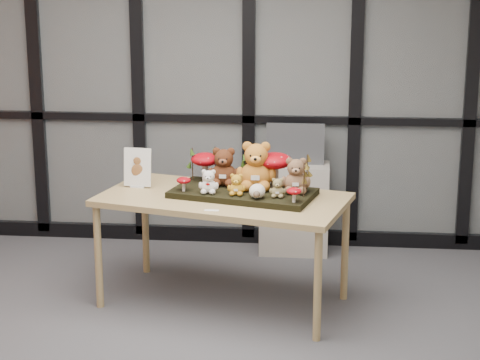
# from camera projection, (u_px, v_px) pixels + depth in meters

# --- Properties ---
(room_shell) EXTENTS (5.00, 5.00, 5.00)m
(room_shell) POSITION_uv_depth(u_px,v_px,m) (123.00, 87.00, 4.52)
(room_shell) COLOR #B0ADA6
(room_shell) RESTS_ON floor
(glass_partition) EXTENTS (4.90, 0.06, 2.78)m
(glass_partition) POSITION_uv_depth(u_px,v_px,m) (193.00, 73.00, 6.97)
(glass_partition) COLOR #2D383F
(glass_partition) RESTS_ON floor
(display_table) EXTENTS (1.79, 1.21, 0.77)m
(display_table) POSITION_uv_depth(u_px,v_px,m) (223.00, 206.00, 5.85)
(display_table) COLOR tan
(display_table) RESTS_ON floor
(diorama_tray) EXTENTS (1.03, 0.69, 0.04)m
(diorama_tray) POSITION_uv_depth(u_px,v_px,m) (243.00, 193.00, 5.84)
(diorama_tray) COLOR black
(diorama_tray) RESTS_ON display_table
(bear_pooh_yellow) EXTENTS (0.33, 0.31, 0.36)m
(bear_pooh_yellow) POSITION_uv_depth(u_px,v_px,m) (256.00, 163.00, 5.84)
(bear_pooh_yellow) COLOR #C27323
(bear_pooh_yellow) RESTS_ON diorama_tray
(bear_brown_medium) EXTENTS (0.26, 0.25, 0.29)m
(bear_brown_medium) POSITION_uv_depth(u_px,v_px,m) (224.00, 165.00, 5.93)
(bear_brown_medium) COLOR #4B2311
(bear_brown_medium) RESTS_ON diorama_tray
(bear_tan_back) EXTENTS (0.24, 0.22, 0.26)m
(bear_tan_back) POSITION_uv_depth(u_px,v_px,m) (296.00, 173.00, 5.76)
(bear_tan_back) COLOR brown
(bear_tan_back) RESTS_ON diorama_tray
(bear_small_yellow) EXTENTS (0.14, 0.14, 0.16)m
(bear_small_yellow) POSITION_uv_depth(u_px,v_px,m) (236.00, 183.00, 5.71)
(bear_small_yellow) COLOR orange
(bear_small_yellow) RESTS_ON diorama_tray
(bear_white_bow) EXTENTS (0.16, 0.15, 0.18)m
(bear_white_bow) POSITION_uv_depth(u_px,v_px,m) (209.00, 180.00, 5.75)
(bear_white_bow) COLOR white
(bear_white_bow) RESTS_ON diorama_tray
(bear_beige_small) EXTENTS (0.13, 0.12, 0.14)m
(bear_beige_small) POSITION_uv_depth(u_px,v_px,m) (278.00, 187.00, 5.66)
(bear_beige_small) COLOR olive
(bear_beige_small) RESTS_ON diorama_tray
(plush_cream_hedgehog) EXTENTS (0.10, 0.09, 0.11)m
(plush_cream_hedgehog) POSITION_uv_depth(u_px,v_px,m) (257.00, 190.00, 5.64)
(plush_cream_hedgehog) COLOR #EEE4D0
(plush_cream_hedgehog) RESTS_ON diorama_tray
(mushroom_back_left) EXTENTS (0.20, 0.20, 0.22)m
(mushroom_back_left) POSITION_uv_depth(u_px,v_px,m) (205.00, 166.00, 6.05)
(mushroom_back_left) COLOR #92040C
(mushroom_back_left) RESTS_ON diorama_tray
(mushroom_back_right) EXTENTS (0.24, 0.24, 0.26)m
(mushroom_back_right) POSITION_uv_depth(u_px,v_px,m) (275.00, 168.00, 5.89)
(mushroom_back_right) COLOR #92040C
(mushroom_back_right) RESTS_ON diorama_tray
(mushroom_front_left) EXTENTS (0.10, 0.10, 0.11)m
(mushroom_front_left) POSITION_uv_depth(u_px,v_px,m) (184.00, 183.00, 5.81)
(mushroom_front_left) COLOR #92040C
(mushroom_front_left) RESTS_ON diorama_tray
(mushroom_front_right) EXTENTS (0.10, 0.10, 0.11)m
(mushroom_front_right) POSITION_uv_depth(u_px,v_px,m) (294.00, 194.00, 5.55)
(mushroom_front_right) COLOR #92040C
(mushroom_front_right) RESTS_ON diorama_tray
(sprig_green_far_left) EXTENTS (0.05, 0.05, 0.23)m
(sprig_green_far_left) POSITION_uv_depth(u_px,v_px,m) (192.00, 164.00, 6.06)
(sprig_green_far_left) COLOR #1D390C
(sprig_green_far_left) RESTS_ON diorama_tray
(sprig_green_mid_left) EXTENTS (0.05, 0.05, 0.24)m
(sprig_green_mid_left) POSITION_uv_depth(u_px,v_px,m) (215.00, 164.00, 6.06)
(sprig_green_mid_left) COLOR #1D390C
(sprig_green_mid_left) RESTS_ON diorama_tray
(sprig_dry_far_right) EXTENTS (0.05, 0.05, 0.26)m
(sprig_dry_far_right) POSITION_uv_depth(u_px,v_px,m) (307.00, 173.00, 5.76)
(sprig_dry_far_right) COLOR brown
(sprig_dry_far_right) RESTS_ON diorama_tray
(sprig_dry_mid_right) EXTENTS (0.05, 0.05, 0.23)m
(sprig_dry_mid_right) POSITION_uv_depth(u_px,v_px,m) (304.00, 180.00, 5.65)
(sprig_dry_mid_right) COLOR brown
(sprig_dry_mid_right) RESTS_ON diorama_tray
(sprig_green_centre) EXTENTS (0.05, 0.05, 0.21)m
(sprig_green_centre) POSITION_uv_depth(u_px,v_px,m) (246.00, 169.00, 6.00)
(sprig_green_centre) COLOR #1D390C
(sprig_green_centre) RESTS_ON diorama_tray
(sign_holder) EXTENTS (0.20, 0.07, 0.28)m
(sign_holder) POSITION_uv_depth(u_px,v_px,m) (138.00, 169.00, 6.03)
(sign_holder) COLOR silver
(sign_holder) RESTS_ON display_table
(label_card) EXTENTS (0.09, 0.03, 0.00)m
(label_card) POSITION_uv_depth(u_px,v_px,m) (212.00, 210.00, 5.52)
(label_card) COLOR white
(label_card) RESTS_ON display_table
(cabinet) EXTENTS (0.55, 0.32, 0.73)m
(cabinet) POSITION_uv_depth(u_px,v_px,m) (294.00, 208.00, 6.97)
(cabinet) COLOR #AFA79C
(cabinet) RESTS_ON floor
(monitor) EXTENTS (0.46, 0.05, 0.32)m
(monitor) POSITION_uv_depth(u_px,v_px,m) (295.00, 144.00, 6.85)
(monitor) COLOR #4D4F54
(monitor) RESTS_ON cabinet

